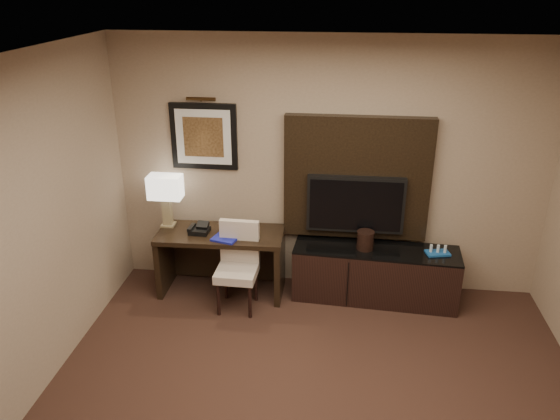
# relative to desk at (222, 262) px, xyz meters

# --- Properties ---
(ceiling) EXTENTS (4.50, 5.00, 0.01)m
(ceiling) POSITION_rel_desk_xyz_m (1.10, -2.15, 2.35)
(ceiling) COLOR silver
(ceiling) RESTS_ON wall_back
(wall_back) EXTENTS (4.50, 0.01, 2.70)m
(wall_back) POSITION_rel_desk_xyz_m (1.10, 0.35, 1.00)
(wall_back) COLOR gray
(wall_back) RESTS_ON floor
(desk) EXTENTS (1.34, 0.60, 0.71)m
(desk) POSITION_rel_desk_xyz_m (0.00, 0.00, 0.00)
(desk) COLOR black
(desk) RESTS_ON floor
(credenza) EXTENTS (1.73, 0.58, 0.59)m
(credenza) POSITION_rel_desk_xyz_m (1.64, 0.05, -0.06)
(credenza) COLOR black
(credenza) RESTS_ON floor
(tv_wall_panel) EXTENTS (1.50, 0.12, 1.30)m
(tv_wall_panel) POSITION_rel_desk_xyz_m (1.40, 0.29, 0.92)
(tv_wall_panel) COLOR black
(tv_wall_panel) RESTS_ON wall_back
(tv) EXTENTS (1.00, 0.08, 0.60)m
(tv) POSITION_rel_desk_xyz_m (1.40, 0.19, 0.67)
(tv) COLOR black
(tv) RESTS_ON tv_wall_panel
(artwork) EXTENTS (0.70, 0.04, 0.70)m
(artwork) POSITION_rel_desk_xyz_m (-0.20, 0.33, 1.30)
(artwork) COLOR black
(artwork) RESTS_ON wall_back
(picture_light) EXTENTS (0.04, 0.04, 0.30)m
(picture_light) POSITION_rel_desk_xyz_m (-0.20, 0.29, 1.70)
(picture_light) COLOR #3C2713
(picture_light) RESTS_ON wall_back
(desk_chair) EXTENTS (0.42, 0.48, 0.85)m
(desk_chair) POSITION_rel_desk_xyz_m (0.23, -0.30, 0.07)
(desk_chair) COLOR beige
(desk_chair) RESTS_ON floor
(table_lamp) EXTENTS (0.36, 0.24, 0.55)m
(table_lamp) POSITION_rel_desk_xyz_m (-0.60, 0.11, 0.63)
(table_lamp) COLOR #98875F
(table_lamp) RESTS_ON desk
(desk_phone) EXTENTS (0.21, 0.19, 0.10)m
(desk_phone) POSITION_rel_desk_xyz_m (-0.21, -0.03, 0.40)
(desk_phone) COLOR black
(desk_phone) RESTS_ON desk
(blue_folder) EXTENTS (0.33, 0.39, 0.02)m
(blue_folder) POSITION_rel_desk_xyz_m (0.10, -0.08, 0.36)
(blue_folder) COLOR #171C96
(blue_folder) RESTS_ON desk
(book) EXTENTS (0.17, 0.04, 0.23)m
(book) POSITION_rel_desk_xyz_m (0.09, -0.04, 0.47)
(book) COLOR beige
(book) RESTS_ON desk
(ice_bucket) EXTENTS (0.23, 0.23, 0.20)m
(ice_bucket) POSITION_rel_desk_xyz_m (1.51, 0.04, 0.33)
(ice_bucket) COLOR black
(ice_bucket) RESTS_ON credenza
(minibar_tray) EXTENTS (0.26, 0.19, 0.08)m
(minibar_tray) POSITION_rel_desk_xyz_m (2.25, 0.02, 0.28)
(minibar_tray) COLOR #17519A
(minibar_tray) RESTS_ON credenza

